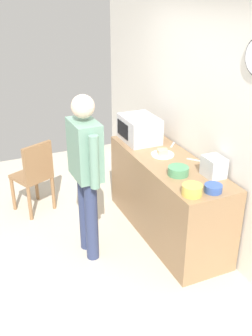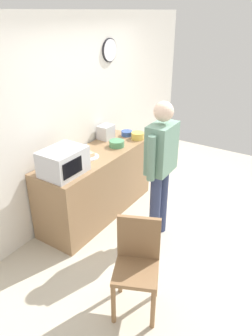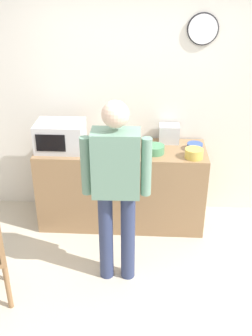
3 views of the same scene
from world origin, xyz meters
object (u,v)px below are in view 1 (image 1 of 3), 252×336
at_px(mixing_bowl, 192,190).
at_px(spoon_utensil, 173,145).
at_px(cereal_bowl, 178,171).
at_px(fork_utensil, 194,160).
at_px(wooden_chair, 34,174).
at_px(salad_bowl, 213,188).
at_px(microwave, 139,129).
at_px(sandwich_plate, 163,154).
at_px(toaster, 214,167).
at_px(person_standing, 86,167).

xyz_separation_m(mixing_bowl, spoon_utensil, (-1.11, 0.44, -0.04)).
xyz_separation_m(cereal_bowl, fork_utensil, (-0.23, 0.34, -0.04)).
bearing_deg(cereal_bowl, fork_utensil, 124.50).
bearing_deg(wooden_chair, salad_bowl, 35.41).
bearing_deg(microwave, sandwich_plate, 5.47).
distance_m(salad_bowl, spoon_utensil, 1.16).
distance_m(cereal_bowl, wooden_chair, 1.87).
distance_m(salad_bowl, mixing_bowl, 0.21).
bearing_deg(microwave, mixing_bowl, -5.62).
bearing_deg(sandwich_plate, toaster, 17.82).
relative_size(salad_bowl, spoon_utensil, 0.97).
height_order(sandwich_plate, salad_bowl, salad_bowl).
distance_m(cereal_bowl, toaster, 0.35).
bearing_deg(salad_bowl, person_standing, -128.30).
bearing_deg(salad_bowl, mixing_bowl, -98.06).
height_order(spoon_utensil, wooden_chair, wooden_chair).
distance_m(sandwich_plate, salad_bowl, 0.92).
distance_m(sandwich_plate, spoon_utensil, 0.34).
bearing_deg(cereal_bowl, mixing_bowl, -13.07).
relative_size(mixing_bowl, toaster, 0.85).
bearing_deg(toaster, spoon_utensil, 177.02).
bearing_deg(fork_utensil, salad_bowl, -18.87).
relative_size(spoon_utensil, wooden_chair, 0.18).
height_order(sandwich_plate, fork_utensil, sandwich_plate).
xyz_separation_m(salad_bowl, fork_utensil, (-0.66, 0.23, -0.03)).
relative_size(sandwich_plate, fork_utensil, 1.50).
height_order(mixing_bowl, wooden_chair, mixing_bowl).
height_order(microwave, toaster, microwave).
height_order(person_standing, wooden_chair, person_standing).
bearing_deg(person_standing, spoon_utensil, 107.57).
height_order(mixing_bowl, spoon_utensil, mixing_bowl).
xyz_separation_m(toaster, wooden_chair, (-1.55, -1.48, -0.49)).
xyz_separation_m(salad_bowl, person_standing, (-0.76, -0.96, 0.07)).
bearing_deg(microwave, cereal_bowl, -2.54).
relative_size(salad_bowl, cereal_bowl, 0.79).
bearing_deg(microwave, salad_bowl, 2.81).
height_order(cereal_bowl, wooden_chair, cereal_bowl).
distance_m(mixing_bowl, person_standing, 1.05).
distance_m(microwave, cereal_bowl, 1.00).
bearing_deg(mixing_bowl, salad_bowl, 81.94).
relative_size(mixing_bowl, person_standing, 0.11).
bearing_deg(cereal_bowl, person_standing, -111.28).
distance_m(microwave, salad_bowl, 1.43).
xyz_separation_m(microwave, salad_bowl, (1.42, 0.07, -0.12)).
bearing_deg(person_standing, microwave, 126.58).
bearing_deg(mixing_bowl, sandwich_plate, 168.27).
bearing_deg(toaster, cereal_bowl, -118.14).
bearing_deg(fork_utensil, spoon_utensil, 179.25).
height_order(mixing_bowl, fork_utensil, mixing_bowl).
relative_size(microwave, cereal_bowl, 2.40).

